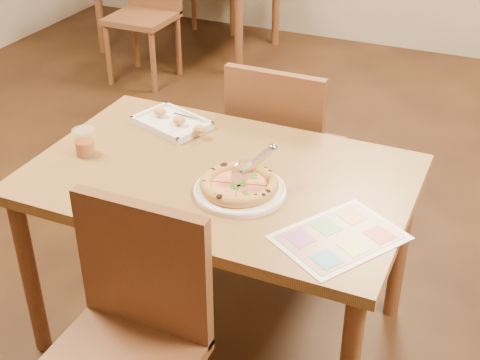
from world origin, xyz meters
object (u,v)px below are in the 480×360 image
at_px(appetizer_tray, 173,123).
at_px(glass_tumbler, 85,144).
at_px(menu, 340,237).
at_px(chair_near, 130,318).
at_px(plate, 240,191).
at_px(pizza, 239,185).
at_px(chair_far, 281,138).
at_px(pizza_cutter, 252,165).
at_px(dining_table, 220,194).

xyz_separation_m(appetizer_tray, glass_tumbler, (-0.18, -0.32, 0.03)).
relative_size(glass_tumbler, menu, 0.28).
relative_size(chair_near, plate, 1.56).
bearing_deg(plate, glass_tumbler, 178.55).
bearing_deg(pizza, glass_tumbler, 178.92).
relative_size(chair_far, plate, 1.56).
bearing_deg(chair_near, pizza_cutter, 75.61).
xyz_separation_m(dining_table, pizza, (0.11, -0.09, 0.11)).
distance_m(chair_near, glass_tumbler, 0.75).
bearing_deg(glass_tumbler, chair_near, -46.69).
bearing_deg(chair_near, plate, 77.24).
bearing_deg(pizza_cutter, menu, -84.65).
height_order(chair_far, plate, chair_far).
distance_m(chair_far, glass_tumbler, 0.86).
distance_m(chair_far, pizza_cutter, 0.71).
bearing_deg(chair_far, chair_near, 90.00).
bearing_deg(appetizer_tray, plate, -38.09).
xyz_separation_m(plate, menu, (0.37, -0.11, -0.01)).
bearing_deg(chair_near, chair_far, 90.00).
bearing_deg(menu, chair_near, -140.06).
bearing_deg(appetizer_tray, pizza_cutter, -33.21).
distance_m(dining_table, appetizer_tray, 0.42).
xyz_separation_m(plate, appetizer_tray, (-0.43, 0.34, 0.01)).
bearing_deg(chair_near, pizza, 77.84).
xyz_separation_m(glass_tumbler, menu, (0.98, -0.12, -0.04)).
height_order(chair_near, glass_tumbler, chair_near).
height_order(pizza, pizza_cutter, pizza_cutter).
bearing_deg(dining_table, appetizer_tray, 141.77).
distance_m(plate, glass_tumbler, 0.61).
bearing_deg(plate, chair_far, 99.52).
relative_size(appetizer_tray, glass_tumbler, 3.38).
bearing_deg(appetizer_tray, glass_tumbler, -119.17).
bearing_deg(dining_table, plate, -37.73).
xyz_separation_m(chair_near, pizza_cutter, (0.14, 0.55, 0.25)).
bearing_deg(plate, dining_table, 142.27).
bearing_deg(glass_tumbler, pizza, -1.08).
distance_m(plate, menu, 0.38).
height_order(pizza_cutter, glass_tumbler, pizza_cutter).
height_order(plate, pizza_cutter, pizza_cutter).
bearing_deg(chair_far, glass_tumbler, 53.65).
xyz_separation_m(chair_far, glass_tumbler, (-0.50, -0.68, 0.20)).
bearing_deg(glass_tumbler, menu, -7.10).
distance_m(dining_table, glass_tumbler, 0.52).
bearing_deg(menu, dining_table, 157.92).
xyz_separation_m(pizza, appetizer_tray, (-0.43, 0.34, -0.02)).
height_order(chair_far, glass_tumbler, chair_far).
distance_m(chair_near, plate, 0.55).
height_order(chair_near, chair_far, same).
bearing_deg(plate, chair_near, -102.76).
relative_size(plate, pizza_cutter, 1.90).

